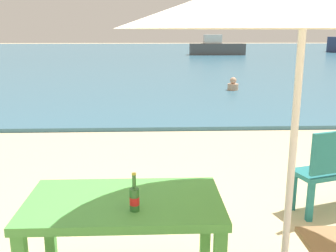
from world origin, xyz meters
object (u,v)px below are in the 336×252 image
Objects in this scene: swimmer_person at (233,85)px; boat_sailboat at (216,48)px; picnic_table_green at (124,213)px; beer_bottle_amber at (134,198)px.

boat_sailboat is at bearing 82.41° from swimmer_person.
beer_bottle_amber reaches higher than picnic_table_green.
boat_sailboat reaches higher than picnic_table_green.
boat_sailboat reaches higher than swimmer_person.
picnic_table_green is at bearing 114.74° from beer_bottle_amber.
beer_bottle_amber reaches higher than swimmer_person.
beer_bottle_amber is at bearing -65.26° from picnic_table_green.
beer_bottle_amber is 0.65× the size of swimmer_person.
picnic_table_green is 0.33× the size of boat_sailboat.
beer_bottle_amber is 0.06× the size of boat_sailboat.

